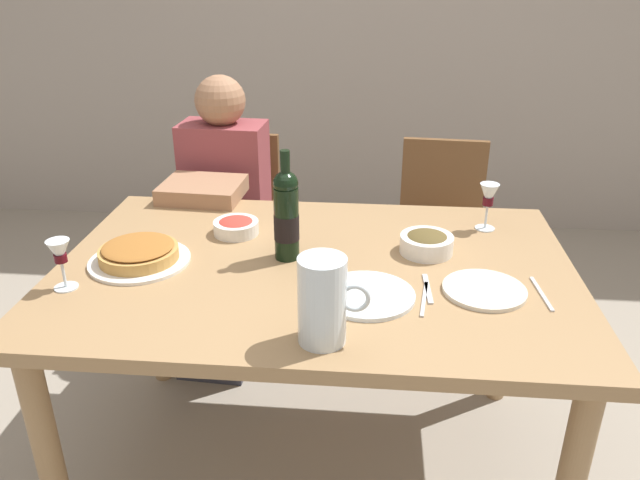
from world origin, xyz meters
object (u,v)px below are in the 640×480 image
at_px(dining_table, 315,293).
at_px(wine_bottle, 286,215).
at_px(dinner_plate_left_setting, 484,290).
at_px(chair_left, 236,221).
at_px(water_pitcher, 323,305).
at_px(diner_left, 219,216).
at_px(wine_glass_left_diner, 488,198).
at_px(chair_right, 440,230).
at_px(wine_glass_right_diner, 60,255).
at_px(olive_bowl, 427,242).
at_px(dinner_plate_right_setting, 367,295).
at_px(baked_tart, 139,254).
at_px(salad_bowl, 236,226).

xyz_separation_m(dining_table, wine_bottle, (-0.09, 0.04, 0.23)).
relative_size(wine_bottle, dinner_plate_left_setting, 1.48).
height_order(wine_bottle, chair_left, wine_bottle).
distance_m(water_pitcher, diner_left, 1.20).
bearing_deg(wine_glass_left_diner, dining_table, -149.70).
distance_m(wine_glass_left_diner, dinner_plate_left_setting, 0.44).
distance_m(wine_glass_left_diner, chair_right, 0.69).
bearing_deg(wine_bottle, chair_right, 57.31).
xyz_separation_m(chair_left, chair_right, (0.90, -0.02, 0.00)).
height_order(dining_table, wine_glass_right_diner, wine_glass_right_diner).
bearing_deg(olive_bowl, dinner_plate_left_setting, -58.65).
distance_m(dinner_plate_right_setting, chair_right, 1.14).
xyz_separation_m(dining_table, water_pitcher, (0.06, -0.38, 0.19)).
height_order(wine_bottle, olive_bowl, wine_bottle).
distance_m(olive_bowl, wine_glass_left_diner, 0.29).
xyz_separation_m(dining_table, chair_right, (0.46, 0.89, -0.17)).
bearing_deg(wine_glass_left_diner, dinner_plate_right_setting, -128.04).
bearing_deg(chair_right, dinner_plate_left_setting, 94.85).
bearing_deg(wine_bottle, diner_left, 120.37).
height_order(water_pitcher, wine_glass_left_diner, water_pitcher).
bearing_deg(dining_table, wine_glass_right_diner, -163.51).
distance_m(wine_bottle, dinner_plate_left_setting, 0.59).
height_order(baked_tart, wine_glass_left_diner, wine_glass_left_diner).
distance_m(baked_tart, chair_left, 0.99).
bearing_deg(dinner_plate_right_setting, dining_table, 131.98).
xyz_separation_m(chair_left, diner_left, (-0.01, -0.24, 0.12)).
bearing_deg(dinner_plate_right_setting, wine_bottle, 138.36).
bearing_deg(dinner_plate_right_setting, baked_tart, 167.85).
height_order(water_pitcher, chair_left, water_pitcher).
distance_m(wine_bottle, chair_left, 1.02).
relative_size(wine_bottle, baked_tart, 1.12).
xyz_separation_m(water_pitcher, chair_right, (0.40, 1.27, -0.36)).
height_order(wine_glass_left_diner, diner_left, diner_left).
bearing_deg(diner_left, dinner_plate_left_setting, 143.01).
relative_size(wine_bottle, diner_left, 0.28).
xyz_separation_m(wine_glass_right_diner, diner_left, (0.20, 0.87, -0.24)).
bearing_deg(dinner_plate_right_setting, wine_glass_left_diner, 51.96).
bearing_deg(dinner_plate_right_setting, water_pitcher, -115.23).
distance_m(wine_bottle, water_pitcher, 0.45).
bearing_deg(water_pitcher, dinner_plate_right_setting, 64.77).
height_order(water_pitcher, baked_tart, water_pitcher).
distance_m(dining_table, dinner_plate_right_setting, 0.25).
height_order(water_pitcher, salad_bowl, water_pitcher).
height_order(dining_table, dinner_plate_left_setting, dinner_plate_left_setting).
relative_size(dining_table, wine_glass_right_diner, 10.62).
xyz_separation_m(dining_table, baked_tart, (-0.51, -0.03, 0.12)).
distance_m(dining_table, chair_right, 1.01).
bearing_deg(dining_table, wine_glass_left_diner, 30.30).
bearing_deg(dinner_plate_left_setting, chair_right, 90.66).
distance_m(salad_bowl, wine_glass_left_diner, 0.82).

